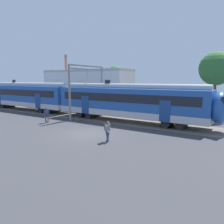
% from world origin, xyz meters
% --- Properties ---
extents(ground_plane, '(160.00, 160.00, 0.00)m').
position_xyz_m(ground_plane, '(0.00, 0.00, 0.00)').
color(ground_plane, '#38383D').
extents(track_bed, '(80.00, 4.40, 0.01)m').
position_xyz_m(track_bed, '(-10.73, 6.84, 0.01)').
color(track_bed, '#605951').
rests_on(track_bed, ground).
extents(commuter_train, '(38.05, 3.07, 4.73)m').
position_xyz_m(commuter_train, '(-8.24, 6.84, 2.25)').
color(commuter_train, silver).
rests_on(commuter_train, ground).
extents(pedestrian_navy, '(0.52, 0.71, 1.67)m').
position_xyz_m(pedestrian_navy, '(-6.84, 1.26, 0.99)').
color(pedestrian_navy, '#6B6051').
rests_on(pedestrian_navy, ground).
extents(pedestrian_grey, '(0.60, 0.62, 1.67)m').
position_xyz_m(pedestrian_grey, '(3.00, -1.27, 0.99)').
color(pedestrian_grey, navy).
rests_on(pedestrian_grey, ground).
extents(catenary_gantry, '(0.24, 6.64, 6.53)m').
position_xyz_m(catenary_gantry, '(-5.56, 6.84, 4.31)').
color(catenary_gantry, gray).
rests_on(catenary_gantry, ground).
extents(background_building, '(16.00, 5.00, 9.20)m').
position_xyz_m(background_building, '(-11.95, 14.58, 3.21)').
color(background_building, beige).
rests_on(background_building, ground).
extents(street_tree_right, '(4.11, 4.11, 8.17)m').
position_xyz_m(street_tree_right, '(8.17, 15.03, 6.09)').
color(street_tree_right, brown).
rests_on(street_tree_right, ground).
extents(street_tree_left, '(3.42, 3.42, 7.11)m').
position_xyz_m(street_tree_left, '(-7.62, 17.08, 5.36)').
color(street_tree_left, brown).
rests_on(street_tree_left, ground).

